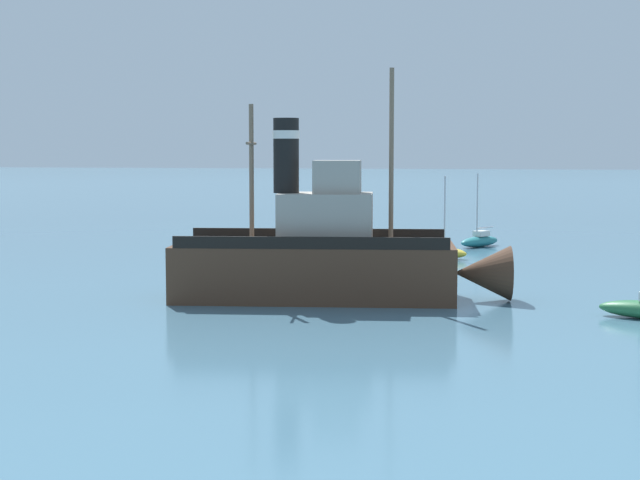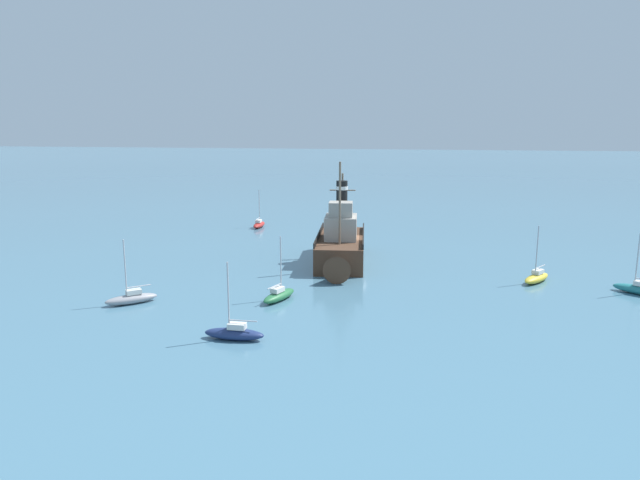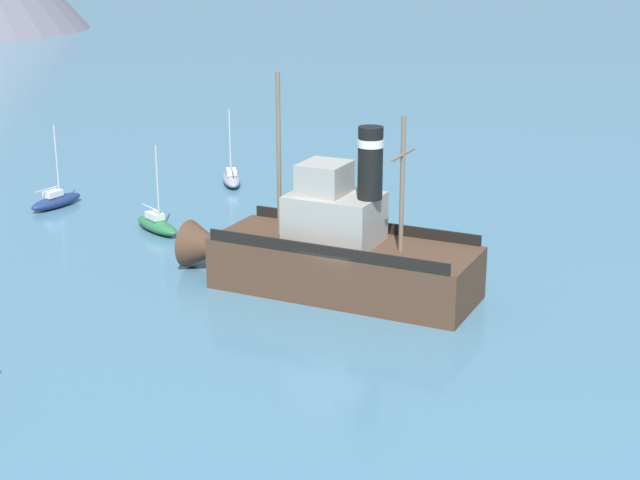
# 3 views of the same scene
# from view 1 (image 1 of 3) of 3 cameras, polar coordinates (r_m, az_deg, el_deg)

# --- Properties ---
(ground_plane) EXTENTS (600.00, 600.00, 0.00)m
(ground_plane) POSITION_cam_1_polar(r_m,az_deg,el_deg) (43.71, -0.38, -3.21)
(ground_plane) COLOR #477289
(old_tugboat) EXTENTS (6.01, 14.73, 9.90)m
(old_tugboat) POSITION_cam_1_polar(r_m,az_deg,el_deg) (42.21, 0.49, -1.01)
(old_tugboat) COLOR #4C3323
(old_tugboat) RESTS_ON ground
(sailboat_teal) EXTENTS (3.77, 3.02, 4.90)m
(sailboat_teal) POSITION_cam_1_polar(r_m,az_deg,el_deg) (66.28, 9.27, -0.02)
(sailboat_teal) COLOR #23757A
(sailboat_teal) RESTS_ON ground
(sailboat_yellow) EXTENTS (2.96, 3.80, 4.90)m
(sailboat_yellow) POSITION_cam_1_polar(r_m,az_deg,el_deg) (59.14, 7.00, -0.62)
(sailboat_yellow) COLOR gold
(sailboat_yellow) RESTS_ON ground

